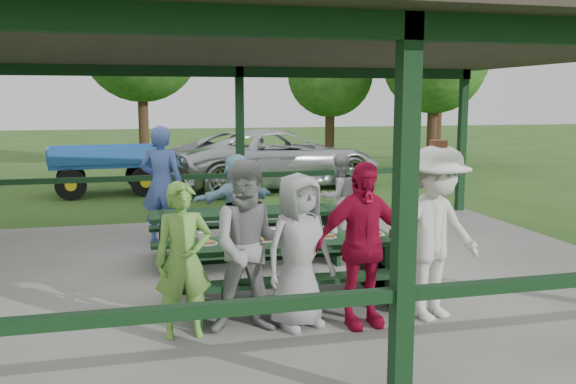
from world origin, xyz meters
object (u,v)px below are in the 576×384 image
object	(u,v)px
contestant_green	(183,260)
farm_trailer	(107,169)
pickup_truck	(277,159)
spectator_grey	(339,197)
spectator_lblue	(237,201)
spectator_blue	(162,185)
picnic_table_near	(288,263)
contestant_white_fedora	(435,233)
picnic_table_far	(246,228)
contestant_grey_mid	(299,251)
contestant_red	(361,244)
contestant_grey_left	(251,247)

from	to	relation	value
contestant_green	farm_trailer	bearing A→B (deg)	93.80
pickup_truck	farm_trailer	bearing A→B (deg)	79.14
contestant_green	spectator_grey	bearing A→B (deg)	49.41
spectator_lblue	spectator_blue	xyz separation A→B (m)	(-1.15, 0.63, 0.22)
picnic_table_near	spectator_lblue	size ratio (longest dim) A/B	1.69
contestant_white_fedora	picnic_table_far	bearing A→B (deg)	100.88
contestant_grey_mid	spectator_grey	world-z (taller)	contestant_grey_mid
picnic_table_far	contestant_red	world-z (taller)	contestant_red
picnic_table_near	contestant_grey_mid	size ratio (longest dim) A/B	1.58
spectator_lblue	spectator_blue	distance (m)	1.33
picnic_table_near	contestant_grey_left	bearing A→B (deg)	-125.88
picnic_table_far	contestant_white_fedora	world-z (taller)	contestant_white_fedora
spectator_lblue	picnic_table_near	bearing A→B (deg)	73.08
contestant_grey_mid	contestant_red	bearing A→B (deg)	-30.29
contestant_grey_mid	contestant_red	xyz separation A→B (m)	(0.64, -0.12, 0.06)
contestant_red	farm_trailer	bearing A→B (deg)	100.41
pickup_truck	contestant_grey_mid	bearing A→B (deg)	157.11
contestant_green	spectator_blue	world-z (taller)	spectator_blue
spectator_lblue	farm_trailer	bearing A→B (deg)	-91.91
picnic_table_far	contestant_grey_left	world-z (taller)	contestant_grey_left
pickup_truck	farm_trailer	world-z (taller)	pickup_truck
picnic_table_near	contestant_grey_mid	distance (m)	0.87
contestant_grey_left	contestant_red	world-z (taller)	contestant_grey_left
spectator_blue	contestant_grey_left	bearing A→B (deg)	118.99
contestant_green	contestant_red	distance (m)	1.84
picnic_table_near	contestant_white_fedora	distance (m)	1.75
picnic_table_near	contestant_red	size ratio (longest dim) A/B	1.47
spectator_grey	contestant_white_fedora	bearing A→B (deg)	72.95
contestant_grey_left	pickup_truck	world-z (taller)	contestant_grey_left
contestant_grey_mid	spectator_blue	distance (m)	4.39
contestant_grey_mid	farm_trailer	size ratio (longest dim) A/B	0.42
contestant_green	spectator_lblue	xyz separation A→B (m)	(1.11, 3.56, -0.03)
picnic_table_near	pickup_truck	xyz separation A→B (m)	(2.11, 9.86, 0.25)
contestant_white_fedora	spectator_lblue	bearing A→B (deg)	95.67
contestant_red	pickup_truck	world-z (taller)	contestant_red
spectator_lblue	farm_trailer	distance (m)	7.43
contestant_green	contestant_red	xyz separation A→B (m)	(1.84, -0.13, 0.09)
farm_trailer	contestant_grey_left	bearing A→B (deg)	-85.23
farm_trailer	spectator_blue	bearing A→B (deg)	-84.99
contestant_white_fedora	contestant_red	bearing A→B (deg)	163.34
contestant_grey_left	pickup_truck	bearing A→B (deg)	80.92
picnic_table_far	contestant_white_fedora	bearing A→B (deg)	-61.56
contestant_grey_left	spectator_grey	world-z (taller)	contestant_grey_left
picnic_table_far	farm_trailer	distance (m)	8.17
contestant_grey_left	spectator_grey	distance (m)	4.33
contestant_green	spectator_blue	bearing A→B (deg)	87.85
contestant_red	farm_trailer	size ratio (longest dim) A/B	0.45
spectator_lblue	spectator_grey	distance (m)	1.77
picnic_table_far	spectator_blue	world-z (taller)	spectator_blue
contestant_grey_left	spectator_grey	xyz separation A→B (m)	(2.20, 3.73, -0.15)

